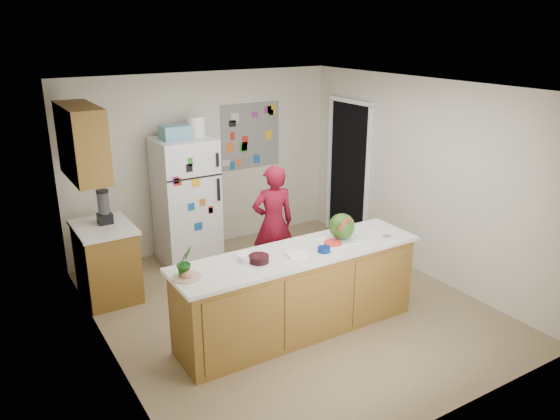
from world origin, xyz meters
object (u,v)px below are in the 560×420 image
refrigerator (186,201)px  cherry_bowl (259,259)px  person (273,223)px  watermelon (342,226)px

refrigerator → cherry_bowl: size_ratio=8.61×
person → watermelon: bearing=107.2°
person → cherry_bowl: (-0.92, -1.27, 0.21)m
refrigerator → cherry_bowl: refrigerator is taller
watermelon → refrigerator: bearing=109.2°
watermelon → person: bearing=95.5°
watermelon → cherry_bowl: watermelon is taller
person → cherry_bowl: size_ratio=7.53×
refrigerator → watermelon: (0.82, -2.35, 0.22)m
watermelon → cherry_bowl: size_ratio=1.40×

